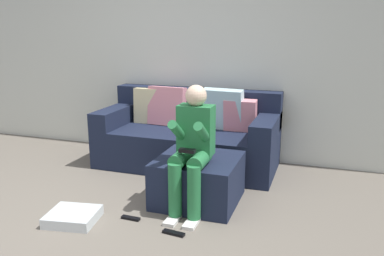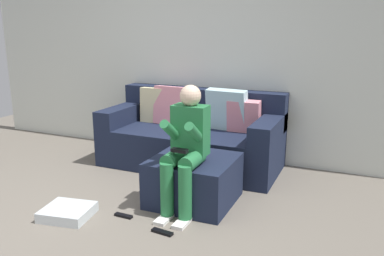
{
  "view_description": "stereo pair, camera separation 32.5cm",
  "coord_description": "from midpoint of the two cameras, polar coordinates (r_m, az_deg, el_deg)",
  "views": [
    {
      "loc": [
        1.79,
        -2.41,
        1.59
      ],
      "look_at": [
        0.51,
        1.34,
        0.59
      ],
      "focal_mm": 36.93,
      "sensor_mm": 36.0,
      "label": 1
    },
    {
      "loc": [
        2.09,
        -2.3,
        1.59
      ],
      "look_at": [
        0.51,
        1.34,
        0.59
      ],
      "focal_mm": 36.93,
      "sensor_mm": 36.0,
      "label": 2
    }
  ],
  "objects": [
    {
      "name": "ottoman",
      "position": [
        3.72,
        -1.63,
        -7.54
      ],
      "size": [
        0.74,
        0.72,
        0.43
      ],
      "primitive_type": "cube",
      "color": "#192138",
      "rests_on": "ground_plane"
    },
    {
      "name": "storage_bin",
      "position": [
        3.62,
        -19.37,
        -12.03
      ],
      "size": [
        0.46,
        0.43,
        0.09
      ],
      "primitive_type": "cube",
      "rotation": [
        0.0,
        0.0,
        0.17
      ],
      "color": "silver",
      "rests_on": "ground_plane"
    },
    {
      "name": "ground_plane",
      "position": [
        3.44,
        -18.82,
        -14.18
      ],
      "size": [
        7.92,
        7.92,
        0.0
      ],
      "primitive_type": "plane",
      "color": "#6B6359"
    },
    {
      "name": "remote_by_storage_bin",
      "position": [
        3.54,
        -11.53,
        -12.69
      ],
      "size": [
        0.17,
        0.05,
        0.02
      ],
      "primitive_type": "cube",
      "rotation": [
        0.0,
        0.0,
        -0.03
      ],
      "color": "black",
      "rests_on": "ground_plane"
    },
    {
      "name": "remote_near_ottoman",
      "position": [
        3.26,
        -5.63,
        -14.92
      ],
      "size": [
        0.19,
        0.07,
        0.02
      ],
      "primitive_type": "cube",
      "rotation": [
        0.0,
        0.0,
        -0.11
      ],
      "color": "black",
      "rests_on": "ground_plane"
    },
    {
      "name": "wall_back",
      "position": [
        5.06,
        -3.83,
        11.11
      ],
      "size": [
        6.1,
        0.1,
        2.65
      ],
      "primitive_type": "cube",
      "color": "silver",
      "rests_on": "ground_plane"
    },
    {
      "name": "couch_sectional",
      "position": [
        4.69,
        -2.38,
        -1.16
      ],
      "size": [
        2.07,
        0.93,
        0.92
      ],
      "color": "#192138",
      "rests_on": "ground_plane"
    },
    {
      "name": "person_seated",
      "position": [
        3.42,
        -2.73,
        -2.62
      ],
      "size": [
        0.31,
        0.57,
        1.12
      ],
      "color": "#26723F",
      "rests_on": "ground_plane"
    }
  ]
}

